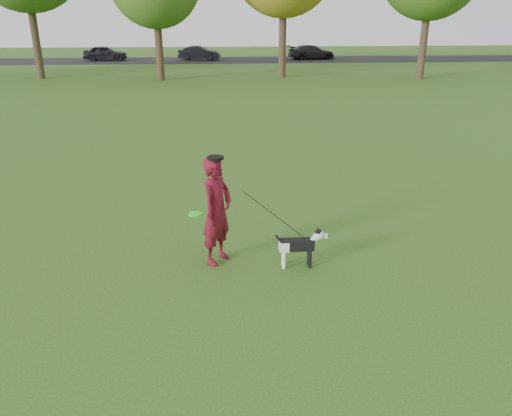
{
  "coord_description": "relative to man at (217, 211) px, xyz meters",
  "views": [
    {
      "loc": [
        -0.49,
        -7.98,
        4.03
      ],
      "look_at": [
        0.13,
        -0.14,
        0.95
      ],
      "focal_mm": 35.0,
      "sensor_mm": 36.0,
      "label": 1
    }
  ],
  "objects": [
    {
      "name": "ground",
      "position": [
        0.53,
        0.18,
        -0.93
      ],
      "size": [
        120.0,
        120.0,
        0.0
      ],
      "primitive_type": "plane",
      "color": "#285116",
      "rests_on": "ground"
    },
    {
      "name": "man",
      "position": [
        0.0,
        0.0,
        0.0
      ],
      "size": [
        0.75,
        0.82,
        1.87
      ],
      "primitive_type": "imported",
      "rotation": [
        0.0,
        0.0,
        1.0
      ],
      "color": "#5A0C13",
      "rests_on": "ground"
    },
    {
      "name": "dog",
      "position": [
        1.39,
        -0.31,
        -0.51
      ],
      "size": [
        0.91,
        0.18,
        0.7
      ],
      "color": "black",
      "rests_on": "ground"
    },
    {
      "name": "road",
      "position": [
        0.53,
        40.18,
        -0.92
      ],
      "size": [
        120.0,
        7.0,
        0.02
      ],
      "primitive_type": "cube",
      "color": "black",
      "rests_on": "ground"
    },
    {
      "name": "car_mid",
      "position": [
        -1.37,
        40.18,
        -0.29
      ],
      "size": [
        3.94,
        1.94,
        1.24
      ],
      "primitive_type": "imported",
      "rotation": [
        0.0,
        0.0,
        1.4
      ],
      "color": "black",
      "rests_on": "road"
    },
    {
      "name": "man_held_items",
      "position": [
        0.96,
        -0.18,
        -0.04
      ],
      "size": [
        1.99,
        0.45,
        1.41
      ],
      "color": "#20FF25",
      "rests_on": "ground"
    },
    {
      "name": "car_left",
      "position": [
        -9.83,
        40.18,
        -0.26
      ],
      "size": [
        3.87,
        1.61,
        1.31
      ],
      "primitive_type": "imported",
      "rotation": [
        0.0,
        0.0,
        1.59
      ],
      "color": "black",
      "rests_on": "road"
    },
    {
      "name": "car_right",
      "position": [
        9.04,
        40.18,
        -0.28
      ],
      "size": [
        4.64,
        2.6,
        1.27
      ],
      "primitive_type": "imported",
      "rotation": [
        0.0,
        0.0,
        1.77
      ],
      "color": "black",
      "rests_on": "road"
    }
  ]
}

